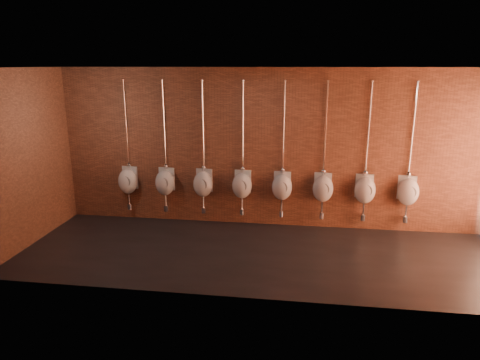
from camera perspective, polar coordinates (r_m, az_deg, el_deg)
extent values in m
plane|color=black|center=(7.70, 2.56, -9.81)|extent=(8.50, 8.50, 0.00)
cube|color=black|center=(6.98, 2.88, 14.75)|extent=(8.50, 3.00, 0.04)
cube|color=#9A5638|center=(8.63, 3.63, 4.12)|extent=(8.50, 0.04, 3.20)
cube|color=#9A5638|center=(5.73, 1.32, -1.54)|extent=(8.50, 0.04, 3.20)
cube|color=#9A5638|center=(8.65, -26.61, 2.56)|extent=(0.04, 3.00, 3.20)
ellipsoid|color=white|center=(9.33, -14.73, -0.17)|extent=(0.46, 0.41, 0.54)
cube|color=white|center=(9.44, -14.44, 0.36)|extent=(0.35, 0.09, 0.48)
cylinder|color=#9E9E9E|center=(9.20, -15.06, -0.19)|extent=(0.24, 0.06, 0.24)
cylinder|color=silver|center=(9.21, -14.94, 7.12)|extent=(0.03, 0.03, 1.82)
sphere|color=silver|center=(9.35, -14.62, 1.98)|extent=(0.10, 0.10, 0.10)
cylinder|color=silver|center=(9.14, -15.33, 12.77)|extent=(0.06, 0.06, 0.01)
cylinder|color=silver|center=(9.43, -14.59, -2.25)|extent=(0.04, 0.04, 0.29)
cylinder|color=silver|center=(9.49, -14.50, -3.44)|extent=(0.10, 0.10, 0.13)
cylinder|color=silver|center=(9.57, -14.30, -3.28)|extent=(0.04, 0.18, 0.04)
ellipsoid|color=white|center=(9.05, -9.97, -0.36)|extent=(0.46, 0.41, 0.54)
cube|color=white|center=(9.17, -9.73, 0.19)|extent=(0.35, 0.09, 0.48)
cylinder|color=#9E9E9E|center=(8.92, -10.24, -0.39)|extent=(0.24, 0.06, 0.24)
cylinder|color=silver|center=(8.93, -10.09, 7.15)|extent=(0.03, 0.03, 1.82)
sphere|color=silver|center=(9.07, -9.86, 1.85)|extent=(0.10, 0.10, 0.10)
cylinder|color=silver|center=(8.85, -10.37, 12.99)|extent=(0.06, 0.06, 0.01)
cylinder|color=silver|center=(9.15, -9.87, -2.50)|extent=(0.04, 0.04, 0.29)
cylinder|color=silver|center=(9.22, -9.82, -3.72)|extent=(0.10, 0.10, 0.13)
cylinder|color=silver|center=(9.30, -9.65, -3.55)|extent=(0.04, 0.18, 0.04)
ellipsoid|color=white|center=(8.84, -4.96, -0.56)|extent=(0.46, 0.41, 0.54)
cube|color=white|center=(8.96, -4.77, 0.01)|extent=(0.35, 0.09, 0.48)
cylinder|color=#9E9E9E|center=(8.71, -5.16, -0.59)|extent=(0.24, 0.06, 0.24)
cylinder|color=silver|center=(8.71, -4.96, 7.14)|extent=(0.03, 0.03, 1.82)
sphere|color=silver|center=(8.86, -4.85, 1.71)|extent=(0.10, 0.10, 0.10)
cylinder|color=silver|center=(8.64, -5.10, 13.12)|extent=(0.06, 0.06, 0.01)
cylinder|color=silver|center=(8.94, -4.90, -2.75)|extent=(0.04, 0.04, 0.29)
cylinder|color=silver|center=(9.01, -4.87, -4.00)|extent=(0.10, 0.10, 0.13)
cylinder|color=silver|center=(9.09, -4.75, -3.82)|extent=(0.04, 0.18, 0.04)
ellipsoid|color=white|center=(8.70, 0.27, -0.76)|extent=(0.46, 0.41, 0.54)
cube|color=white|center=(8.82, 0.39, -0.18)|extent=(0.35, 0.09, 0.48)
cylinder|color=#9E9E9E|center=(8.56, 0.15, -0.80)|extent=(0.24, 0.06, 0.24)
cylinder|color=silver|center=(8.57, 0.38, 7.06)|extent=(0.03, 0.03, 1.82)
sphere|color=silver|center=(8.72, 0.36, 1.54)|extent=(0.10, 0.10, 0.10)
cylinder|color=silver|center=(8.49, 0.39, 13.15)|extent=(0.06, 0.06, 0.01)
cylinder|color=silver|center=(8.81, 0.26, -2.98)|extent=(0.04, 0.04, 0.29)
cylinder|color=silver|center=(8.87, 0.26, -4.25)|extent=(0.10, 0.10, 0.13)
cylinder|color=silver|center=(8.96, 0.34, -4.06)|extent=(0.04, 0.18, 0.04)
ellipsoid|color=white|center=(8.64, 5.62, -0.96)|extent=(0.46, 0.41, 0.54)
cube|color=white|center=(8.75, 5.66, -0.37)|extent=(0.35, 0.09, 0.48)
cylinder|color=#9E9E9E|center=(8.50, 5.58, -1.00)|extent=(0.24, 0.06, 0.24)
cylinder|color=silver|center=(8.50, 5.85, 6.92)|extent=(0.03, 0.03, 1.82)
sphere|color=silver|center=(8.65, 5.70, 1.36)|extent=(0.10, 0.10, 0.10)
cylinder|color=silver|center=(8.42, 6.02, 13.05)|extent=(0.06, 0.06, 0.01)
cylinder|color=silver|center=(8.74, 5.56, -3.20)|extent=(0.04, 0.04, 0.29)
cylinder|color=silver|center=(8.81, 5.52, -4.47)|extent=(0.10, 0.10, 0.13)
cylinder|color=silver|center=(8.89, 5.55, -4.28)|extent=(0.04, 0.18, 0.04)
ellipsoid|color=white|center=(8.65, 11.00, -1.15)|extent=(0.46, 0.41, 0.54)
cube|color=white|center=(8.76, 10.97, -0.56)|extent=(0.35, 0.09, 0.48)
cylinder|color=#9E9E9E|center=(8.51, 11.05, -1.19)|extent=(0.24, 0.06, 0.24)
cylinder|color=silver|center=(8.51, 11.36, 6.71)|extent=(0.03, 0.03, 1.82)
sphere|color=silver|center=(8.66, 11.08, 1.17)|extent=(0.10, 0.10, 0.10)
cylinder|color=silver|center=(8.43, 11.68, 12.83)|extent=(0.06, 0.06, 0.01)
cylinder|color=silver|center=(8.75, 10.88, -3.38)|extent=(0.04, 0.04, 0.29)
cylinder|color=silver|center=(8.82, 10.82, -4.66)|extent=(0.10, 0.10, 0.13)
cylinder|color=silver|center=(8.90, 10.79, -4.46)|extent=(0.04, 0.18, 0.04)
ellipsoid|color=white|center=(8.73, 16.32, -1.33)|extent=(0.46, 0.41, 0.54)
cube|color=white|center=(8.85, 16.23, -0.75)|extent=(0.35, 0.09, 0.48)
cylinder|color=#9E9E9E|center=(8.59, 16.46, -1.38)|extent=(0.24, 0.06, 0.24)
cylinder|color=silver|center=(8.60, 16.80, 6.45)|extent=(0.03, 0.03, 1.82)
sphere|color=silver|center=(8.75, 16.39, 0.96)|extent=(0.10, 0.10, 0.10)
cylinder|color=silver|center=(8.52, 17.27, 12.50)|extent=(0.06, 0.06, 0.01)
cylinder|color=silver|center=(8.84, 16.16, -3.54)|extent=(0.04, 0.04, 0.29)
cylinder|color=silver|center=(8.90, 16.06, -4.80)|extent=(0.10, 0.10, 0.13)
cylinder|color=silver|center=(8.98, 15.98, -4.61)|extent=(0.04, 0.18, 0.04)
ellipsoid|color=white|center=(8.89, 21.50, -1.49)|extent=(0.46, 0.41, 0.54)
cube|color=white|center=(9.01, 21.34, -0.92)|extent=(0.35, 0.09, 0.48)
cylinder|color=#9E9E9E|center=(8.76, 21.72, -1.54)|extent=(0.24, 0.06, 0.24)
cylinder|color=silver|center=(8.76, 22.07, 6.13)|extent=(0.03, 0.03, 1.82)
sphere|color=silver|center=(8.91, 21.55, 0.76)|extent=(0.10, 0.10, 0.10)
cylinder|color=silver|center=(8.69, 22.67, 12.06)|extent=(0.06, 0.06, 0.01)
cylinder|color=silver|center=(8.99, 21.29, -3.67)|extent=(0.04, 0.04, 0.29)
cylinder|color=silver|center=(9.06, 21.16, -4.90)|extent=(0.10, 0.10, 0.13)
cylinder|color=silver|center=(9.14, 21.04, -4.71)|extent=(0.04, 0.18, 0.04)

